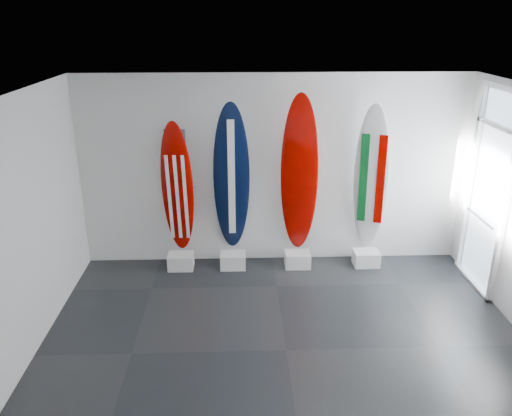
{
  "coord_description": "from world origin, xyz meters",
  "views": [
    {
      "loc": [
        -0.55,
        -5.09,
        3.78
      ],
      "look_at": [
        -0.31,
        1.4,
        1.31
      ],
      "focal_mm": 35.68,
      "sensor_mm": 36.0,
      "label": 1
    }
  ],
  "objects_px": {
    "surfboard_usa": "(177,189)",
    "surfboard_swiss": "(299,175)",
    "surfboard_navy": "(232,179)",
    "surfboard_italy": "(371,179)"
  },
  "relations": [
    {
      "from": "surfboard_navy",
      "to": "surfboard_italy",
      "type": "distance_m",
      "value": 2.14
    },
    {
      "from": "surfboard_navy",
      "to": "surfboard_usa",
      "type": "bearing_deg",
      "value": 179.17
    },
    {
      "from": "surfboard_navy",
      "to": "surfboard_italy",
      "type": "bearing_deg",
      "value": -0.83
    },
    {
      "from": "surfboard_navy",
      "to": "surfboard_swiss",
      "type": "bearing_deg",
      "value": -0.83
    },
    {
      "from": "surfboard_usa",
      "to": "surfboard_italy",
      "type": "distance_m",
      "value": 2.97
    },
    {
      "from": "surfboard_usa",
      "to": "surfboard_navy",
      "type": "bearing_deg",
      "value": 3.81
    },
    {
      "from": "surfboard_swiss",
      "to": "surfboard_italy",
      "type": "xyz_separation_m",
      "value": [
        1.11,
        0.0,
        -0.08
      ]
    },
    {
      "from": "surfboard_swiss",
      "to": "surfboard_italy",
      "type": "relative_size",
      "value": 1.07
    },
    {
      "from": "surfboard_usa",
      "to": "surfboard_swiss",
      "type": "xyz_separation_m",
      "value": [
        1.86,
        0.0,
        0.19
      ]
    },
    {
      "from": "surfboard_navy",
      "to": "surfboard_swiss",
      "type": "xyz_separation_m",
      "value": [
        1.03,
        0.0,
        0.05
      ]
    }
  ]
}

